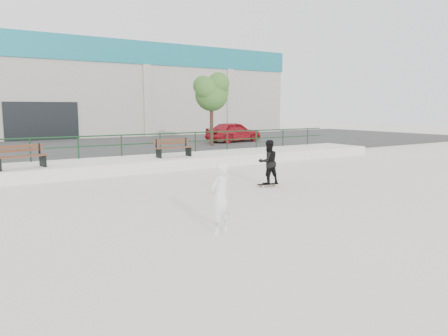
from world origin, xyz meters
TOP-DOWN VIEW (x-y plane):
  - ground at (0.00, 0.00)m, footprint 120.00×120.00m
  - ledge at (0.00, 9.50)m, footprint 30.00×3.00m
  - parking_strip at (0.00, 18.00)m, footprint 60.00×14.00m
  - railing at (-0.00, 10.80)m, footprint 28.00×0.06m
  - commercial_building at (-0.00, 31.99)m, footprint 44.20×16.33m
  - bench_left at (-3.68, 8.81)m, footprint 2.03×0.96m
  - bench_right at (2.93, 9.24)m, footprint 1.85×0.55m
  - tree at (7.72, 13.57)m, footprint 2.46×2.18m
  - red_car at (10.45, 15.21)m, footprint 4.11×1.98m
  - skateboard at (3.49, 2.89)m, footprint 0.80×0.32m
  - standing_skater at (3.49, 2.89)m, footprint 0.84×0.70m
  - seated_skater at (-1.10, -1.12)m, footprint 0.68×0.56m

SIDE VIEW (x-z plane):
  - ground at x=0.00m, z-range 0.00..0.00m
  - skateboard at x=3.49m, z-range 0.03..0.12m
  - ledge at x=0.00m, z-range 0.00..0.50m
  - parking_strip at x=0.00m, z-range 0.00..0.50m
  - seated_skater at x=-1.10m, z-range 0.00..1.61m
  - standing_skater at x=3.49m, z-range 0.09..1.66m
  - bench_right at x=2.93m, z-range 0.50..1.35m
  - bench_left at x=-3.68m, z-range 0.50..1.40m
  - red_car at x=10.45m, z-range 0.50..1.85m
  - railing at x=0.00m, z-range 0.73..1.76m
  - tree at x=7.72m, z-range 1.59..5.96m
  - commercial_building at x=0.00m, z-range 0.58..8.58m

